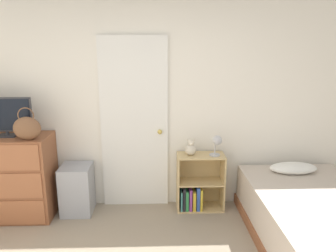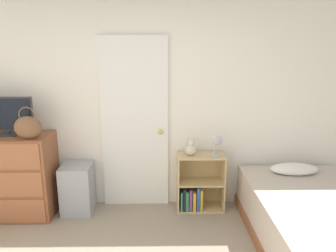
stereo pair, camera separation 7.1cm
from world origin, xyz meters
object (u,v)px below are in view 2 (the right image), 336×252
(bookshelf, at_px, (197,188))
(teddy_bear, at_px, (191,148))
(bed, at_px, (320,225))
(storage_bin, at_px, (78,188))
(handbag, at_px, (28,127))
(tv, at_px, (7,115))
(desk_lamp, at_px, (217,142))
(dresser, at_px, (17,176))

(bookshelf, bearing_deg, teddy_bear, -178.51)
(bed, bearing_deg, storage_bin, 162.51)
(bookshelf, height_order, teddy_bear, teddy_bear)
(handbag, bearing_deg, tv, 151.06)
(teddy_bear, xyz_separation_m, desk_lamp, (0.30, -0.04, 0.08))
(dresser, distance_m, storage_bin, 0.70)
(bed, bearing_deg, handbag, 168.77)
(storage_bin, height_order, bed, bed)
(dresser, distance_m, bookshelf, 2.12)
(handbag, distance_m, desk_lamp, 2.10)
(storage_bin, xyz_separation_m, bookshelf, (1.43, 0.04, -0.02))
(dresser, distance_m, desk_lamp, 2.35)
(dresser, bearing_deg, handbag, -30.86)
(storage_bin, relative_size, bed, 0.29)
(storage_bin, bearing_deg, teddy_bear, 1.77)
(handbag, height_order, storage_bin, handbag)
(tv, height_order, handbag, tv)
(dresser, bearing_deg, bed, -12.89)
(storage_bin, bearing_deg, bed, -17.49)
(desk_lamp, bearing_deg, dresser, -178.40)
(bed, bearing_deg, teddy_bear, 144.73)
(tv, distance_m, bed, 3.47)
(teddy_bear, bearing_deg, handbag, -171.86)
(handbag, bearing_deg, bookshelf, 7.84)
(handbag, relative_size, bed, 0.18)
(dresser, relative_size, storage_bin, 1.66)
(storage_bin, distance_m, bookshelf, 1.43)
(tv, xyz_separation_m, bed, (3.25, -0.75, -0.94))
(dresser, distance_m, handbag, 0.68)
(storage_bin, bearing_deg, bookshelf, 1.75)
(desk_lamp, bearing_deg, teddy_bear, 171.81)
(bookshelf, xyz_separation_m, bed, (1.11, -0.84, -0.01))
(bookshelf, bearing_deg, storage_bin, -178.25)
(bookshelf, height_order, desk_lamp, desk_lamp)
(tv, relative_size, bookshelf, 0.84)
(dresser, relative_size, bed, 0.49)
(tv, bearing_deg, dresser, -16.53)
(tv, bearing_deg, bookshelf, 2.61)
(dresser, relative_size, tv, 1.67)
(handbag, height_order, bed, handbag)
(handbag, relative_size, bookshelf, 0.51)
(dresser, relative_size, desk_lamp, 3.91)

